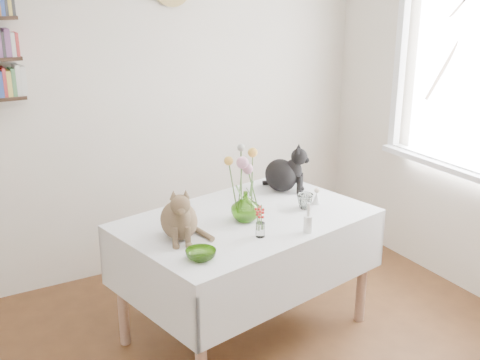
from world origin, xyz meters
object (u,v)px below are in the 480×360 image
black_cat (281,167)px  tabby_cat (179,210)px  flower_vase (246,206)px  dining_table (246,247)px

black_cat → tabby_cat: bearing=155.9°
tabby_cat → black_cat: size_ratio=0.98×
tabby_cat → black_cat: 0.97m
black_cat → flower_vase: black_cat is taller
flower_vase → tabby_cat: bearing=-175.6°
dining_table → black_cat: (0.43, 0.30, 0.35)m
dining_table → flower_vase: bearing=-127.2°
tabby_cat → black_cat: (0.89, 0.37, 0.00)m
dining_table → black_cat: size_ratio=4.95×
black_cat → flower_vase: bearing=169.5°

